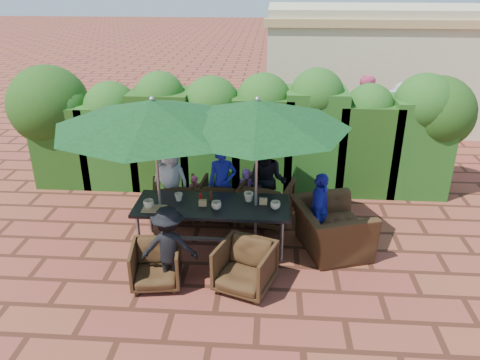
# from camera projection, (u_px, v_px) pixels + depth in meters

# --- Properties ---
(ground) EXTENTS (80.00, 80.00, 0.00)m
(ground) POSITION_uv_depth(u_px,v_px,m) (227.00, 245.00, 7.59)
(ground) COLOR brown
(ground) RESTS_ON ground
(dining_table) EXTENTS (2.39, 0.90, 0.75)m
(dining_table) POSITION_uv_depth(u_px,v_px,m) (212.00, 209.00, 7.29)
(dining_table) COLOR black
(dining_table) RESTS_ON ground
(umbrella_left) EXTENTS (2.90, 2.90, 2.46)m
(umbrella_left) POSITION_uv_depth(u_px,v_px,m) (153.00, 113.00, 6.64)
(umbrella_left) COLOR gray
(umbrella_left) RESTS_ON ground
(umbrella_right) EXTENTS (2.70, 2.70, 2.46)m
(umbrella_right) POSITION_uv_depth(u_px,v_px,m) (257.00, 114.00, 6.63)
(umbrella_right) COLOR gray
(umbrella_right) RESTS_ON ground
(chair_far_left) EXTENTS (0.89, 0.86, 0.77)m
(chair_far_left) POSITION_uv_depth(u_px,v_px,m) (175.00, 198.00, 8.30)
(chair_far_left) COLOR black
(chair_far_left) RESTS_ON ground
(chair_far_mid) EXTENTS (0.80, 0.76, 0.77)m
(chair_far_mid) POSITION_uv_depth(u_px,v_px,m) (222.00, 197.00, 8.33)
(chair_far_mid) COLOR black
(chair_far_mid) RESTS_ON ground
(chair_far_right) EXTENTS (1.01, 0.98, 0.85)m
(chair_far_right) POSITION_uv_depth(u_px,v_px,m) (266.00, 200.00, 8.13)
(chair_far_right) COLOR black
(chair_far_right) RESTS_ON ground
(chair_near_left) EXTENTS (0.75, 0.71, 0.69)m
(chair_near_left) POSITION_uv_depth(u_px,v_px,m) (156.00, 263.00, 6.52)
(chair_near_left) COLOR black
(chair_near_left) RESTS_ON ground
(chair_near_right) EXTENTS (0.91, 0.89, 0.75)m
(chair_near_right) POSITION_uv_depth(u_px,v_px,m) (245.00, 265.00, 6.42)
(chair_near_right) COLOR black
(chair_near_right) RESTS_ON ground
(chair_end_right) EXTENTS (1.08, 1.35, 1.03)m
(chair_end_right) POSITION_uv_depth(u_px,v_px,m) (332.00, 221.00, 7.27)
(chair_end_right) COLOR black
(chair_end_right) RESTS_ON ground
(adult_far_left) EXTENTS (0.78, 0.58, 1.41)m
(adult_far_left) POSITION_uv_depth(u_px,v_px,m) (171.00, 181.00, 8.16)
(adult_far_left) COLOR silver
(adult_far_left) RESTS_ON ground
(adult_far_mid) EXTENTS (0.54, 0.46, 1.37)m
(adult_far_mid) POSITION_uv_depth(u_px,v_px,m) (222.00, 184.00, 8.12)
(adult_far_mid) COLOR #1E22A5
(adult_far_mid) RESTS_ON ground
(adult_far_right) EXTENTS (0.76, 0.55, 1.42)m
(adult_far_right) POSITION_uv_depth(u_px,v_px,m) (267.00, 182.00, 8.12)
(adult_far_right) COLOR black
(adult_far_right) RESTS_ON ground
(adult_near_left) EXTENTS (0.80, 0.42, 1.21)m
(adult_near_left) POSITION_uv_depth(u_px,v_px,m) (169.00, 247.00, 6.40)
(adult_near_left) COLOR black
(adult_near_left) RESTS_ON ground
(adult_end_right) EXTENTS (0.47, 0.79, 1.28)m
(adult_end_right) POSITION_uv_depth(u_px,v_px,m) (319.00, 212.00, 7.27)
(adult_end_right) COLOR #1E22A5
(adult_end_right) RESTS_ON ground
(child_left) EXTENTS (0.33, 0.30, 0.76)m
(child_left) POSITION_uv_depth(u_px,v_px,m) (196.00, 196.00, 8.37)
(child_left) COLOR #EC5386
(child_left) RESTS_ON ground
(child_right) EXTENTS (0.35, 0.29, 0.92)m
(child_right) POSITION_uv_depth(u_px,v_px,m) (247.00, 193.00, 8.28)
(child_right) COLOR #9451B0
(child_right) RESTS_ON ground
(pedestrian_a) EXTENTS (1.78, 1.54, 1.87)m
(pedestrian_a) POSITION_uv_depth(u_px,v_px,m) (321.00, 118.00, 10.88)
(pedestrian_a) COLOR #279145
(pedestrian_a) RESTS_ON ground
(pedestrian_b) EXTENTS (0.96, 0.62, 1.91)m
(pedestrian_b) POSITION_uv_depth(u_px,v_px,m) (362.00, 116.00, 10.91)
(pedestrian_b) COLOR #EC5386
(pedestrian_b) RESTS_ON ground
(pedestrian_c) EXTENTS (1.25, 0.82, 1.79)m
(pedestrian_c) POSITION_uv_depth(u_px,v_px,m) (400.00, 121.00, 10.76)
(pedestrian_c) COLOR gray
(pedestrian_c) RESTS_ON ground
(cup_a) EXTENTS (0.16, 0.16, 0.13)m
(cup_a) POSITION_uv_depth(u_px,v_px,m) (149.00, 204.00, 7.13)
(cup_a) COLOR beige
(cup_a) RESTS_ON dining_table
(cup_b) EXTENTS (0.13, 0.13, 0.12)m
(cup_b) POSITION_uv_depth(u_px,v_px,m) (179.00, 197.00, 7.35)
(cup_b) COLOR beige
(cup_b) RESTS_ON dining_table
(cup_c) EXTENTS (0.16, 0.16, 0.12)m
(cup_c) POSITION_uv_depth(u_px,v_px,m) (216.00, 205.00, 7.09)
(cup_c) COLOR beige
(cup_c) RESTS_ON dining_table
(cup_d) EXTENTS (0.16, 0.16, 0.15)m
(cup_d) POSITION_uv_depth(u_px,v_px,m) (249.00, 197.00, 7.33)
(cup_d) COLOR beige
(cup_d) RESTS_ON dining_table
(cup_e) EXTENTS (0.15, 0.15, 0.12)m
(cup_e) POSITION_uv_depth(u_px,v_px,m) (275.00, 205.00, 7.10)
(cup_e) COLOR beige
(cup_e) RESTS_ON dining_table
(ketchup_bottle) EXTENTS (0.04, 0.04, 0.17)m
(ketchup_bottle) POSITION_uv_depth(u_px,v_px,m) (201.00, 198.00, 7.26)
(ketchup_bottle) COLOR #B20C0A
(ketchup_bottle) RESTS_ON dining_table
(sauce_bottle) EXTENTS (0.04, 0.04, 0.17)m
(sauce_bottle) POSITION_uv_depth(u_px,v_px,m) (211.00, 196.00, 7.34)
(sauce_bottle) COLOR #4C230C
(sauce_bottle) RESTS_ON dining_table
(serving_tray) EXTENTS (0.35, 0.25, 0.02)m
(serving_tray) POSITION_uv_depth(u_px,v_px,m) (154.00, 209.00, 7.10)
(serving_tray) COLOR #AB8553
(serving_tray) RESTS_ON dining_table
(number_block_left) EXTENTS (0.12, 0.06, 0.10)m
(number_block_left) POSITION_uv_depth(u_px,v_px,m) (203.00, 203.00, 7.19)
(number_block_left) COLOR tan
(number_block_left) RESTS_ON dining_table
(number_block_right) EXTENTS (0.12, 0.06, 0.10)m
(number_block_right) POSITION_uv_depth(u_px,v_px,m) (263.00, 201.00, 7.24)
(number_block_right) COLOR tan
(number_block_right) RESTS_ON dining_table
(hedge_wall) EXTENTS (9.10, 1.60, 2.44)m
(hedge_wall) POSITION_uv_depth(u_px,v_px,m) (232.00, 125.00, 9.17)
(hedge_wall) COLOR #17340E
(hedge_wall) RESTS_ON ground
(building) EXTENTS (6.20, 3.08, 3.20)m
(building) POSITION_uv_depth(u_px,v_px,m) (375.00, 67.00, 13.06)
(building) COLOR beige
(building) RESTS_ON ground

